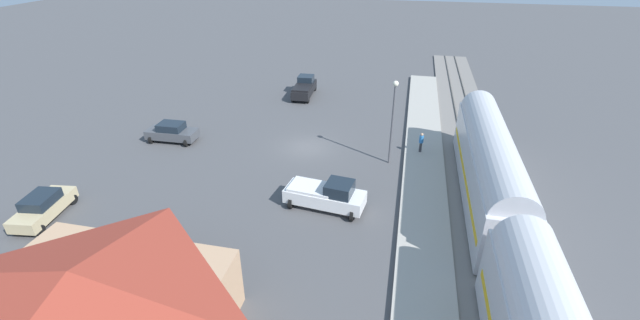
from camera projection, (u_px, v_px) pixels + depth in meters
name	position (u px, v px, depth m)	size (l,w,h in m)	color
ground_plane	(307.00, 147.00, 36.38)	(200.00, 200.00, 0.00)	#4C4C4F
railway_track	(474.00, 163.00, 33.70)	(4.80, 70.00, 0.30)	slate
platform	(424.00, 157.00, 34.43)	(3.20, 46.00, 0.30)	#A8A399
passenger_train	(514.00, 246.00, 20.41)	(2.93, 34.52, 4.98)	silver
station_building	(84.00, 315.00, 16.99)	(10.91, 9.75, 5.02)	tan
pedestrian_on_platform	(421.00, 141.00, 34.56)	(0.36, 0.36, 1.71)	#333338
pickup_white	(326.00, 195.00, 27.82)	(5.60, 2.99, 2.14)	white
sedan_charcoal	(172.00, 132.00, 37.14)	(4.55, 2.37, 1.74)	#47494F
pickup_black	(304.00, 87.00, 47.73)	(2.18, 5.48, 2.14)	black
sedan_tan	(43.00, 207.00, 26.85)	(2.44, 4.71, 1.74)	#C6B284
light_pole_near_platform	(393.00, 112.00, 31.83)	(0.44, 0.44, 6.93)	#515156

